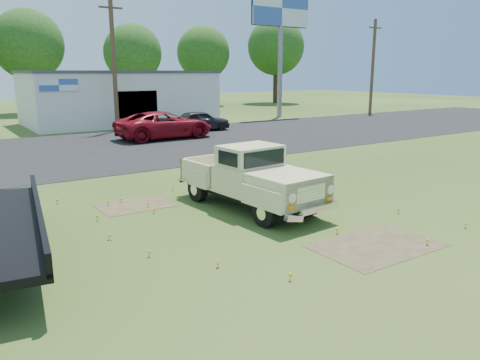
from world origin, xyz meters
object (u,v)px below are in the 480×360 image
Objects in this scene: vintage_pickup_truck at (250,177)px; billboard at (281,20)px; red_pickup at (164,125)px; dark_sedan at (201,121)px.

billboard is at bearing 45.22° from vintage_pickup_truck.
dark_sedan is (3.75, 2.18, -0.13)m from red_pickup.
vintage_pickup_truck is (-19.19, -22.75, -7.57)m from billboard.
vintage_pickup_truck is 15.97m from red_pickup.
vintage_pickup_truck reaches higher than dark_sedan.
vintage_pickup_truck is 19.32m from dark_sedan.
vintage_pickup_truck is at bearing -130.14° from billboard.
billboard is 1.84× the size of red_pickup.
billboard is 18.31m from red_pickup.
dark_sedan is (8.06, 17.55, -0.26)m from vintage_pickup_truck.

